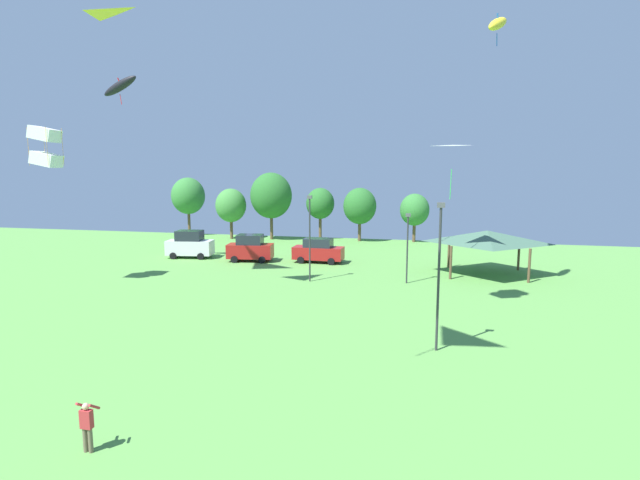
# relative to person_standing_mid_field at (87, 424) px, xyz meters

# --- Properties ---
(person_standing_mid_field) EXTENTS (0.52, 0.47, 1.62)m
(person_standing_mid_field) POSITION_rel_person_standing_mid_field_xyz_m (0.00, 0.00, 0.00)
(person_standing_mid_field) COLOR brown
(person_standing_mid_field) RESTS_ON ground
(kite_flying_1) EXTENTS (2.36, 1.83, 3.13)m
(kite_flying_1) POSITION_rel_person_standing_mid_field_xyz_m (11.37, 24.87, 8.43)
(kite_flying_1) COLOR white
(kite_flying_2) EXTENTS (1.86, 3.11, 2.19)m
(kite_flying_2) POSITION_rel_person_standing_mid_field_xyz_m (13.70, 22.43, 16.66)
(kite_flying_2) COLOR yellow
(kite_flying_3) EXTENTS (1.94, 1.82, 2.92)m
(kite_flying_3) POSITION_rel_person_standing_mid_field_xyz_m (-16.57, 18.24, 9.13)
(kite_flying_3) COLOR white
(kite_flying_7) EXTENTS (3.57, 1.07, 2.57)m
(kite_flying_7) POSITION_rel_person_standing_mid_field_xyz_m (-15.90, 26.38, 14.50)
(kite_flying_7) COLOR black
(kite_flying_8) EXTENTS (4.21, 3.76, 0.29)m
(kite_flying_8) POSITION_rel_person_standing_mid_field_xyz_m (-12.45, 17.55, 16.55)
(kite_flying_8) COLOR yellow
(parked_car_leftmost) EXTENTS (4.53, 2.43, 2.64)m
(parked_car_leftmost) POSITION_rel_person_standing_mid_field_xyz_m (-12.55, 31.20, 0.38)
(parked_car_leftmost) COLOR silver
(parked_car_leftmost) RESTS_ON ground
(parked_car_second_from_left) EXTENTS (4.35, 2.47, 2.49)m
(parked_car_second_from_left) POSITION_rel_person_standing_mid_field_xyz_m (-6.26, 30.76, 0.31)
(parked_car_second_from_left) COLOR maroon
(parked_car_second_from_left) RESTS_ON ground
(parked_car_third_from_left) EXTENTS (4.60, 2.08, 2.24)m
(parked_car_third_from_left) POSITION_rel_person_standing_mid_field_xyz_m (0.04, 31.48, 0.21)
(parked_car_third_from_left) COLOR maroon
(parked_car_third_from_left) RESTS_ON ground
(park_pavilion) EXTENTS (7.40, 6.13, 3.60)m
(park_pavilion) POSITION_rel_person_standing_mid_field_xyz_m (14.45, 29.41, 2.18)
(park_pavilion) COLOR brown
(park_pavilion) RESTS_ON ground
(light_post_0) EXTENTS (0.36, 0.20, 5.25)m
(light_post_0) POSITION_rel_person_standing_mid_field_xyz_m (8.33, 24.89, 2.11)
(light_post_0) COLOR #2D2D33
(light_post_0) RESTS_ON ground
(light_post_1) EXTENTS (0.36, 0.20, 6.54)m
(light_post_1) POSITION_rel_person_standing_mid_field_xyz_m (1.10, 23.91, 2.77)
(light_post_1) COLOR #2D2D33
(light_post_1) RESTS_ON ground
(light_post_2) EXTENTS (0.36, 0.20, 7.02)m
(light_post_2) POSITION_rel_person_standing_mid_field_xyz_m (10.40, 11.07, 3.01)
(light_post_2) COLOR #2D2D33
(light_post_2) RESTS_ON ground
(treeline_tree_0) EXTENTS (4.27, 4.27, 7.37)m
(treeline_tree_0) POSITION_rel_person_standing_mid_field_xyz_m (-20.60, 46.78, 4.10)
(treeline_tree_0) COLOR brown
(treeline_tree_0) RESTS_ON ground
(treeline_tree_1) EXTENTS (3.69, 3.69, 6.12)m
(treeline_tree_1) POSITION_rel_person_standing_mid_field_xyz_m (-13.71, 44.25, 3.17)
(treeline_tree_1) COLOR brown
(treeline_tree_1) RESTS_ON ground
(treeline_tree_2) EXTENTS (4.99, 4.99, 8.04)m
(treeline_tree_2) POSITION_rel_person_standing_mid_field_xyz_m (-8.80, 44.92, 4.38)
(treeline_tree_2) COLOR brown
(treeline_tree_2) RESTS_ON ground
(treeline_tree_3) EXTENTS (3.43, 3.43, 6.19)m
(treeline_tree_3) POSITION_rel_person_standing_mid_field_xyz_m (-3.21, 46.92, 3.37)
(treeline_tree_3) COLOR brown
(treeline_tree_3) RESTS_ON ground
(treeline_tree_4) EXTENTS (3.87, 3.87, 6.28)m
(treeline_tree_4) POSITION_rel_person_standing_mid_field_xyz_m (1.80, 45.76, 3.23)
(treeline_tree_4) COLOR brown
(treeline_tree_4) RESTS_ON ground
(treeline_tree_5) EXTENTS (3.38, 3.38, 5.64)m
(treeline_tree_5) POSITION_rel_person_standing_mid_field_xyz_m (8.12, 46.47, 2.85)
(treeline_tree_5) COLOR brown
(treeline_tree_5) RESTS_ON ground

